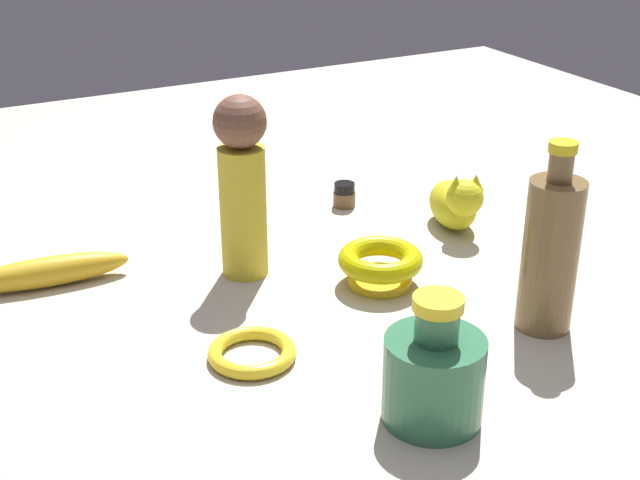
{
  "coord_description": "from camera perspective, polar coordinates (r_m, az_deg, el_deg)",
  "views": [
    {
      "loc": [
        0.43,
        0.81,
        0.5
      ],
      "look_at": [
        0.0,
        0.0,
        0.08
      ],
      "focal_mm": 49.9,
      "sensor_mm": 36.0,
      "label": 1
    }
  ],
  "objects": [
    {
      "name": "ground",
      "position": [
        1.04,
        0.0,
        -4.02
      ],
      "size": [
        2.0,
        2.0,
        0.0
      ],
      "primitive_type": "plane",
      "color": "#BCB29E"
    },
    {
      "name": "cat_figurine",
      "position": [
        1.23,
        8.69,
        2.41
      ],
      "size": [
        0.09,
        0.14,
        0.09
      ],
      "color": "gold",
      "rests_on": "ground"
    },
    {
      "name": "bottle_short",
      "position": [
        0.83,
        7.31,
        -8.51
      ],
      "size": [
        0.09,
        0.09,
        0.13
      ],
      "color": "#326F49",
      "rests_on": "ground"
    },
    {
      "name": "person_figure_adult",
      "position": [
        1.07,
        -5.01,
        3.64
      ],
      "size": [
        0.07,
        0.07,
        0.23
      ],
      "color": "gold",
      "rests_on": "ground"
    },
    {
      "name": "banana",
      "position": [
        1.12,
        -17.12,
        -1.97
      ],
      "size": [
        0.2,
        0.06,
        0.04
      ],
      "primitive_type": "ellipsoid",
      "rotation": [
        0.0,
        0.0,
        6.19
      ],
      "color": "gold",
      "rests_on": "ground"
    },
    {
      "name": "bangle",
      "position": [
        0.94,
        -4.38,
        -7.19
      ],
      "size": [
        0.09,
        0.09,
        0.02
      ],
      "primitive_type": "torus",
      "color": "yellow",
      "rests_on": "ground"
    },
    {
      "name": "bottle_tall",
      "position": [
        0.99,
        14.56,
        -0.74
      ],
      "size": [
        0.06,
        0.06,
        0.22
      ],
      "color": "brown",
      "rests_on": "ground"
    },
    {
      "name": "nail_polish_jar",
      "position": [
        1.3,
        1.57,
        2.9
      ],
      "size": [
        0.03,
        0.03,
        0.04
      ],
      "color": "brown",
      "rests_on": "ground"
    },
    {
      "name": "bowl",
      "position": [
        1.07,
        3.88,
        -1.51
      ],
      "size": [
        0.1,
        0.1,
        0.05
      ],
      "color": "yellow",
      "rests_on": "ground"
    }
  ]
}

